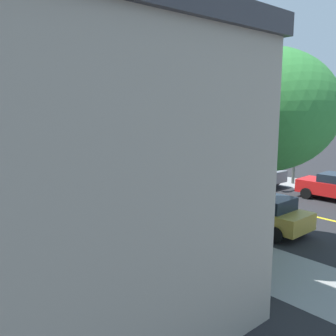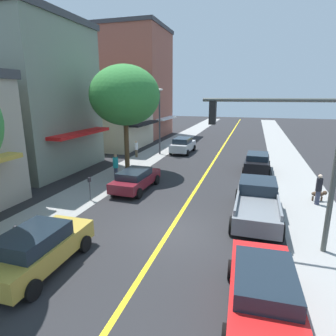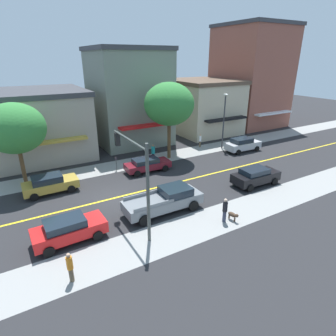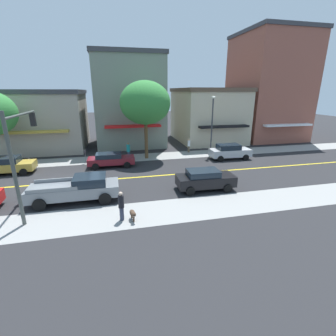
% 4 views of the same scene
% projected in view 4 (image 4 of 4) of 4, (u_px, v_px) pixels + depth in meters
% --- Properties ---
extents(ground_plane, '(140.00, 140.00, 0.00)m').
position_uv_depth(ground_plane, '(49.00, 184.00, 19.33)').
color(ground_plane, '#262628').
extents(sidewalk_left, '(3.17, 126.00, 0.01)m').
position_uv_depth(sidewalk_left, '(64.00, 162.00, 25.43)').
color(sidewalk_left, gray).
rests_on(sidewalk_left, ground).
extents(sidewalk_right, '(3.17, 126.00, 0.01)m').
position_uv_depth(sidewalk_right, '(22.00, 227.00, 13.23)').
color(sidewalk_right, gray).
rests_on(sidewalk_right, ground).
extents(road_centerline_stripe, '(0.20, 126.00, 0.00)m').
position_uv_depth(road_centerline_stripe, '(49.00, 184.00, 19.33)').
color(road_centerline_stripe, yellow).
rests_on(road_centerline_stripe, ground).
extents(pale_office_building, '(11.39, 10.37, 7.30)m').
position_uv_depth(pale_office_building, '(43.00, 119.00, 30.79)').
color(pale_office_building, '#A39989').
rests_on(pale_office_building, ground).
extents(corner_shop_building, '(10.06, 9.02, 11.72)m').
position_uv_depth(corner_shop_building, '(129.00, 101.00, 32.47)').
color(corner_shop_building, gray).
rests_on(corner_shop_building, ground).
extents(tan_rowhouse, '(11.64, 8.92, 7.54)m').
position_uv_depth(tan_rowhouse, '(207.00, 115.00, 35.54)').
color(tan_rowhouse, beige).
rests_on(tan_rowhouse, ground).
extents(brick_apartment_block, '(11.11, 9.62, 15.26)m').
position_uv_depth(brick_apartment_block, '(268.00, 87.00, 36.42)').
color(brick_apartment_block, '#935142').
rests_on(brick_apartment_block, ground).
extents(street_tree_right_corner, '(5.27, 5.27, 8.19)m').
position_uv_depth(street_tree_right_corner, '(145.00, 103.00, 25.06)').
color(street_tree_right_corner, brown).
rests_on(street_tree_right_corner, ground).
extents(fire_hydrant, '(0.44, 0.24, 0.86)m').
position_uv_depth(fire_hydrant, '(29.00, 162.00, 23.81)').
color(fire_hydrant, silver).
rests_on(fire_hydrant, ground).
extents(parking_meter, '(0.12, 0.18, 1.39)m').
position_uv_depth(parking_meter, '(85.00, 155.00, 24.69)').
color(parking_meter, '#4C4C51').
rests_on(parking_meter, ground).
extents(traffic_light_mast, '(5.08, 0.32, 6.22)m').
position_uv_depth(traffic_light_mast, '(20.00, 145.00, 13.67)').
color(traffic_light_mast, '#474C47').
rests_on(traffic_light_mast, ground).
extents(street_lamp, '(0.70, 0.36, 6.60)m').
position_uv_depth(street_lamp, '(212.00, 120.00, 27.01)').
color(street_lamp, '#38383D').
rests_on(street_lamp, ground).
extents(silver_sedan_left_curb, '(2.09, 4.43, 1.62)m').
position_uv_depth(silver_sedan_left_curb, '(230.00, 151.00, 26.28)').
color(silver_sedan_left_curb, '#B7BABF').
rests_on(silver_sedan_left_curb, ground).
extents(gold_sedan_left_curb, '(2.04, 4.30, 1.54)m').
position_uv_depth(gold_sedan_left_curb, '(8.00, 165.00, 21.55)').
color(gold_sedan_left_curb, '#B29338').
rests_on(gold_sedan_left_curb, ground).
extents(maroon_sedan_left_curb, '(2.06, 4.53, 1.35)m').
position_uv_depth(maroon_sedan_left_curb, '(111.00, 159.00, 23.62)').
color(maroon_sedan_left_curb, maroon).
rests_on(maroon_sedan_left_curb, ground).
extents(black_sedan_right_curb, '(2.13, 4.38, 1.54)m').
position_uv_depth(black_sedan_right_curb, '(205.00, 179.00, 18.08)').
color(black_sedan_right_curb, black).
rests_on(black_sedan_right_curb, ground).
extents(grey_pickup_truck, '(2.30, 5.82, 1.71)m').
position_uv_depth(grey_pickup_truck, '(77.00, 189.00, 16.16)').
color(grey_pickup_truck, slate).
rests_on(grey_pickup_truck, ground).
extents(pedestrian_black_shirt, '(0.33, 0.33, 1.76)m').
position_uv_depth(pedestrian_black_shirt, '(121.00, 205.00, 13.67)').
color(pedestrian_black_shirt, '#33384C').
rests_on(pedestrian_black_shirt, ground).
extents(pedestrian_teal_shirt, '(0.38, 0.38, 1.84)m').
position_uv_depth(pedestrian_teal_shirt, '(128.00, 150.00, 26.16)').
color(pedestrian_teal_shirt, '#33384C').
rests_on(pedestrian_teal_shirt, ground).
extents(pedestrian_white_shirt, '(0.33, 0.33, 1.64)m').
position_uv_depth(pedestrian_white_shirt, '(189.00, 145.00, 29.13)').
color(pedestrian_white_shirt, brown).
rests_on(pedestrian_white_shirt, ground).
extents(small_dog, '(0.86, 0.40, 0.64)m').
position_uv_depth(small_dog, '(133.00, 214.00, 13.79)').
color(small_dog, '#4C3828').
rests_on(small_dog, ground).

